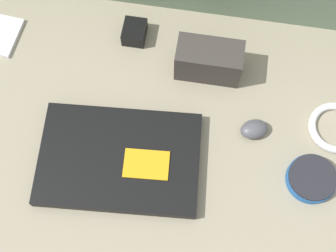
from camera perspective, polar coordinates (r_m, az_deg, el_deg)
The scene contains 9 objects.
ground_plane at distance 1.08m, azimuth -0.00°, elevation -2.44°, with size 8.00×8.00×0.00m, color #38383D.
couch_seat at distance 1.03m, azimuth -0.00°, elevation -1.49°, with size 1.14×0.61×0.10m.
laptop at distance 0.95m, azimuth -5.91°, elevation -4.03°, with size 0.34×0.24×0.03m.
computer_mouse at distance 0.98m, azimuth 10.44°, elevation -0.38°, with size 0.07×0.06×0.03m.
speaker_puck at distance 0.98m, azimuth 17.09°, elevation -6.14°, with size 0.10×0.10×0.03m.
phone_black at distance 1.14m, azimuth -19.31°, elevation 10.32°, with size 0.07×0.11×0.01m.
camera_pouch at distance 1.01m, azimuth 5.00°, elevation 7.96°, with size 0.14×0.07×0.08m.
charger_brick at distance 1.07m, azimuth -4.11°, elevation 11.34°, with size 0.05×0.06×0.03m.
cable_coil at distance 1.04m, azimuth 19.77°, elevation -0.17°, with size 0.11×0.11×0.02m.
Camera 1 is at (0.06, -0.35, 1.02)m, focal length 50.00 mm.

